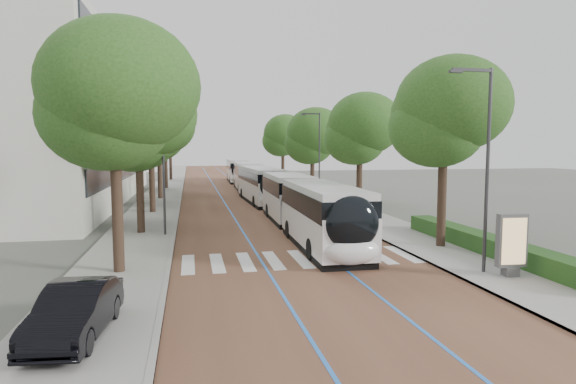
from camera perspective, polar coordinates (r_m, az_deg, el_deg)
The scene contains 22 objects.
ground at distance 21.06m, azimuth 1.56°, elevation -8.63°, with size 160.00×160.00×0.00m, color #51544C.
road at distance 60.29m, azimuth -7.09°, elevation 0.51°, with size 11.00×140.00×0.02m, color brown.
sidewalk_left at distance 60.18m, azimuth -14.23°, elevation 0.43°, with size 4.00×140.00×0.12m, color gray.
sidewalk_right at distance 61.32m, azimuth -0.09°, elevation 0.68°, with size 4.00×140.00×0.12m, color gray.
kerb_left at distance 60.12m, azimuth -12.42°, elevation 0.46°, with size 0.20×140.00×0.14m, color gray.
kerb_right at distance 60.98m, azimuth -1.84°, elevation 0.65°, with size 0.20×140.00×0.14m, color gray.
zebra_crossing at distance 22.05m, azimuth 1.48°, elevation -7.92°, with size 10.55×3.60×0.01m.
lane_line_left at distance 60.19m, azimuth -8.61°, elevation 0.50°, with size 0.12×126.00×0.01m, color blue.
lane_line_right at distance 60.44m, azimuth -5.58°, elevation 0.55°, with size 0.12×126.00×0.01m, color blue.
office_building at distance 50.18m, azimuth -28.96°, elevation 6.90°, with size 18.11×40.00×14.00m.
hedge at distance 24.61m, azimuth 22.78°, elevation -5.76°, with size 1.20×14.00×0.80m, color #1D4116.
streetlight_near at distance 20.31m, azimuth 22.20°, elevation 4.20°, with size 1.82×0.20×8.00m.
streetlight_far at distance 43.39m, azimuth 3.51°, elevation 5.01°, with size 1.82×0.20×8.00m.
lamp_post_left at distance 27.95m, azimuth -14.55°, elevation 3.21°, with size 0.14×0.14×8.00m, color #333336.
trees_left at distance 43.55m, azimuth -15.43°, elevation 7.50°, with size 6.33×60.63×10.10m.
trees_right at distance 44.82m, azimuth 4.48°, elevation 6.83°, with size 6.00×47.70×8.95m.
lead_bus at distance 27.74m, azimuth 2.15°, elevation -1.80°, with size 2.83×18.44×3.20m.
bus_queued_0 at distance 43.81m, azimuth -3.18°, elevation 0.84°, with size 2.92×12.47×3.20m.
bus_queued_1 at distance 56.23m, azimuth -4.85°, elevation 1.83°, with size 2.95×12.48×3.20m.
bus_queued_2 at distance 70.12m, azimuth -6.04°, elevation 2.53°, with size 2.89×12.47×3.20m.
ad_panel at distance 20.47m, azimuth 24.97°, elevation -5.56°, with size 1.18×0.48×2.42m.
parked_car at distance 14.09m, azimuth -23.90°, elevation -12.76°, with size 1.49×4.27×1.41m, color black.
Camera 1 is at (-4.64, -19.90, 5.10)m, focal length 30.00 mm.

